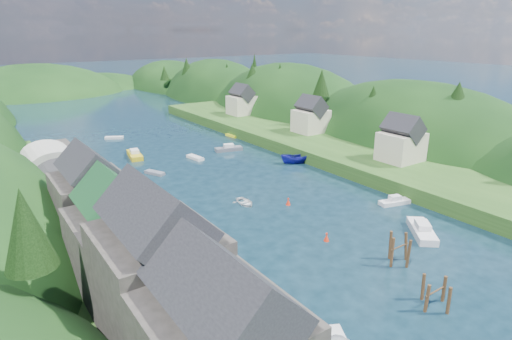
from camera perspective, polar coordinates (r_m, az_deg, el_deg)
ground at (r=85.08m, az=-8.48°, el=1.23°), size 600.00×600.00×0.00m
hillside_right at (r=131.06m, az=4.45°, el=4.01°), size 36.00×245.56×48.00m
far_hills at (r=203.78m, az=-23.98°, el=6.62°), size 103.00×68.00×44.00m
hill_trees at (r=96.76m, az=-12.70°, el=9.73°), size 90.65×150.64×12.17m
quay_left at (r=50.59m, az=-17.73°, el=-10.43°), size 12.00×110.00×2.00m
terrace_left_grass at (r=49.34m, az=-25.65°, el=-11.89°), size 12.00×110.00×2.50m
quayside_buildings at (r=35.72m, az=-14.96°, el=-11.64°), size 8.00×35.84×12.90m
boat_sheds at (r=65.89m, az=-24.79°, el=-0.52°), size 7.00×21.00×7.50m
terrace_right at (r=90.68m, az=8.70°, el=3.06°), size 16.00×120.00×2.40m
right_bank_cottages at (r=97.60m, az=6.76°, el=7.02°), size 9.00×59.24×8.41m
piling_cluster_near at (r=44.34m, az=22.80°, el=-15.23°), size 3.18×2.97×3.37m
piling_cluster_far at (r=50.14m, az=18.53°, el=-10.27°), size 2.86×2.71×3.94m
channel_buoy_near at (r=53.33m, az=9.38°, el=-8.85°), size 0.70×0.70×1.10m
channel_buoy_far at (r=63.09m, az=4.32°, el=-4.26°), size 0.70×0.70×1.10m
moored_boats at (r=59.90m, az=3.26°, el=-5.32°), size 37.68×92.66×2.29m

